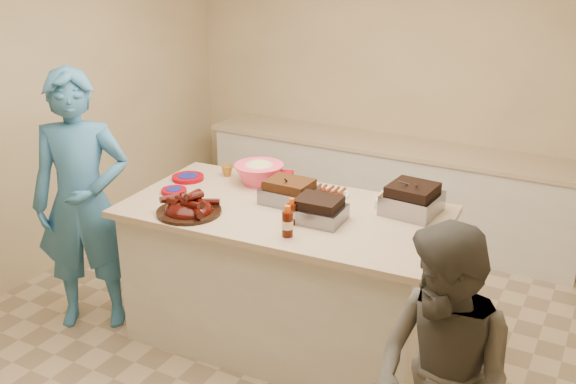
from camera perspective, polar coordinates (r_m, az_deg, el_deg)
The scene contains 19 objects.
room at distance 4.61m, azimuth -1.46°, elevation -13.59°, with size 4.50×5.00×2.70m, color #CBB387, non-canonical shape.
back_counter at distance 6.18m, azimuth 8.83°, elevation 0.35°, with size 3.60×0.64×0.90m, color beige, non-canonical shape.
island at distance 4.71m, azimuth -0.30°, elevation -12.77°, with size 2.11×1.11×1.00m, color beige, non-canonical shape.
rib_platter at distance 4.21m, azimuth -8.77°, elevation -1.87°, with size 0.42×0.42×0.17m, color #3A0703, non-canonical shape.
pulled_pork_tray at distance 4.32m, azimuth 0.12°, elevation -0.97°, with size 0.35×0.26×0.11m, color #47230F.
brisket_tray at distance 4.05m, azimuth 2.71°, elevation -2.55°, with size 0.32×0.27×0.10m, color black.
roasting_pan at distance 4.24m, azimuth 10.88°, elevation -1.81°, with size 0.33×0.33×0.13m, color gray.
coleslaw_bowl at distance 4.68m, azimuth -2.57°, elevation 0.79°, with size 0.36×0.36×0.25m, color #FF4669, non-canonical shape.
sausage_plate at distance 4.46m, azimuth 3.70°, elevation -0.26°, with size 0.27×0.27×0.05m, color silver.
mac_cheese_dish at distance 4.33m, azimuth 9.84°, elevation -1.23°, with size 0.29×0.21×0.08m, color orange.
bbq_bottle_a at distance 3.84m, azimuth -0.05°, elevation -3.94°, with size 0.07×0.07×0.20m, color #380C04.
bbq_bottle_b at distance 4.00m, azimuth 0.33°, elevation -2.87°, with size 0.06×0.06×0.17m, color #380C04.
mustard_bottle at distance 4.31m, azimuth -1.37°, elevation -1.02°, with size 0.05×0.05×0.13m, color #D89800.
sauce_bowl at distance 4.33m, azimuth 0.74°, elevation -0.89°, with size 0.14×0.04×0.14m, color silver.
plate_stack_large at distance 4.80m, azimuth -8.88°, elevation 1.11°, with size 0.23×0.23×0.03m, color #8C000B.
plate_stack_small at distance 4.57m, azimuth -10.09°, elevation -0.03°, with size 0.18×0.18×0.02m, color #8C000B.
plastic_cup at distance 4.84m, azimuth -5.42°, elevation 1.45°, with size 0.09×0.08×0.09m, color #97631E.
basket_stack at distance 4.60m, azimuth -0.92°, elevation 0.47°, with size 0.21×0.16×0.10m, color #8C000B.
guest_blue at distance 5.12m, azimuth -16.58°, elevation -10.74°, with size 0.69×1.88×0.45m, color teal.
Camera 1 is at (1.93, -3.25, 2.64)m, focal length 40.00 mm.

